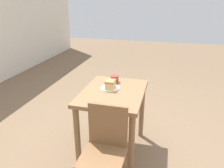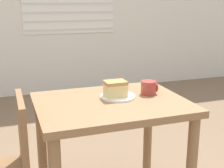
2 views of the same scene
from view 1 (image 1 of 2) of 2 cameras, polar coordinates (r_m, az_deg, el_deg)
ground_plane at (r=2.76m, az=2.88°, el=-16.36°), size 14.00×14.00×0.00m
dining_table_near at (r=2.40m, az=0.30°, el=-4.99°), size 0.85×0.65×0.77m
chair_near_window at (r=1.96m, az=-1.96°, el=-16.87°), size 0.37×0.37×0.86m
plate at (r=2.40m, az=-0.51°, el=-1.11°), size 0.21×0.21×0.01m
cake_slice at (r=2.36m, az=-0.40°, el=-0.09°), size 0.12×0.10×0.09m
coffee_mug at (r=2.57m, az=0.70°, el=1.35°), size 0.10×0.09×0.08m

